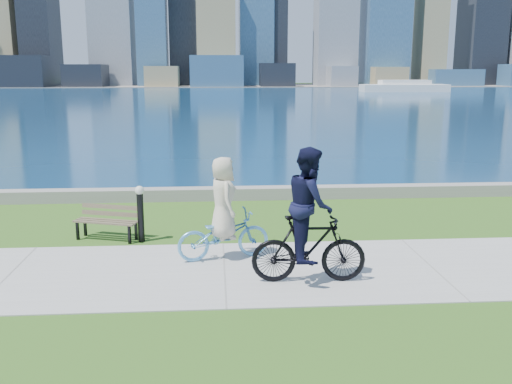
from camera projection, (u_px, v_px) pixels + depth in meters
ground at (224, 272)px, 10.78m from camera, size 320.00×320.00×0.00m
concrete_path at (224, 272)px, 10.77m from camera, size 80.00×3.50×0.02m
seawall at (221, 194)px, 16.79m from camera, size 90.00×0.50×0.35m
bay_water at (216, 97)px, 80.99m from camera, size 320.00×131.00×0.01m
far_shore at (215, 85)px, 137.54m from camera, size 320.00×30.00×0.12m
ferry_far at (404, 87)px, 99.07m from camera, size 14.98×4.28×2.03m
park_bench at (108, 219)px, 12.82m from camera, size 1.53×0.93×0.75m
bollard_lamp at (140, 210)px, 12.55m from camera, size 0.20×0.20×1.27m
cyclist_woman at (223, 222)px, 11.34m from camera, size 1.09×1.98×2.07m
cyclist_man at (309, 227)px, 10.03m from camera, size 0.79×2.06×2.44m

